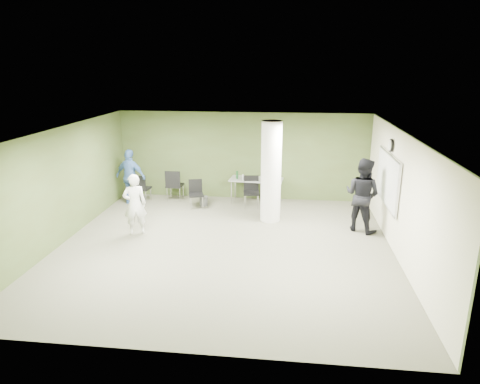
# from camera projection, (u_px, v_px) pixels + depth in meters

# --- Properties ---
(floor) EXTENTS (8.00, 8.00, 0.00)m
(floor) POSITION_uv_depth(u_px,v_px,m) (225.00, 247.00, 10.34)
(floor) COLOR #545342
(floor) RESTS_ON ground
(ceiling) EXTENTS (8.00, 8.00, 0.00)m
(ceiling) POSITION_uv_depth(u_px,v_px,m) (223.00, 131.00, 9.53)
(ceiling) COLOR white
(ceiling) RESTS_ON wall_back
(wall_back) EXTENTS (8.00, 2.80, 0.02)m
(wall_back) POSITION_uv_depth(u_px,v_px,m) (243.00, 156.00, 13.74)
(wall_back) COLOR #455126
(wall_back) RESTS_ON floor
(wall_left) EXTENTS (0.02, 8.00, 2.80)m
(wall_left) POSITION_uv_depth(u_px,v_px,m) (61.00, 186.00, 10.38)
(wall_left) COLOR #455126
(wall_left) RESTS_ON floor
(wall_right_cream) EXTENTS (0.02, 8.00, 2.80)m
(wall_right_cream) POSITION_uv_depth(u_px,v_px,m) (402.00, 197.00, 9.49)
(wall_right_cream) COLOR beige
(wall_right_cream) RESTS_ON floor
(column) EXTENTS (0.56, 0.56, 2.80)m
(column) POSITION_uv_depth(u_px,v_px,m) (271.00, 172.00, 11.73)
(column) COLOR silver
(column) RESTS_ON floor
(whiteboard) EXTENTS (0.05, 2.30, 1.30)m
(whiteboard) POSITION_uv_depth(u_px,v_px,m) (387.00, 179.00, 10.61)
(whiteboard) COLOR silver
(whiteboard) RESTS_ON wall_right_cream
(wall_clock) EXTENTS (0.06, 0.32, 0.32)m
(wall_clock) POSITION_uv_depth(u_px,v_px,m) (391.00, 145.00, 10.37)
(wall_clock) COLOR black
(wall_clock) RESTS_ON wall_right_cream
(folding_table) EXTENTS (1.70, 0.85, 1.03)m
(folding_table) POSITION_uv_depth(u_px,v_px,m) (256.00, 180.00, 13.43)
(folding_table) COLOR gray
(folding_table) RESTS_ON floor
(wastebasket) EXTENTS (0.26, 0.26, 0.30)m
(wastebasket) POSITION_uv_depth(u_px,v_px,m) (204.00, 201.00, 13.30)
(wastebasket) COLOR #4C4C4C
(wastebasket) RESTS_ON floor
(chair_back_left) EXTENTS (0.51, 0.51, 0.92)m
(chair_back_left) POSITION_uv_depth(u_px,v_px,m) (141.00, 186.00, 13.47)
(chair_back_left) COLOR black
(chair_back_left) RESTS_ON floor
(chair_back_right) EXTENTS (0.51, 0.51, 1.02)m
(chair_back_right) POSITION_uv_depth(u_px,v_px,m) (174.00, 183.00, 13.63)
(chair_back_right) COLOR black
(chair_back_right) RESTS_ON floor
(chair_table_left) EXTENTS (0.54, 0.54, 0.86)m
(chair_table_left) POSITION_uv_depth(u_px,v_px,m) (196.00, 192.00, 13.06)
(chair_table_left) COLOR black
(chair_table_left) RESTS_ON floor
(chair_table_right) EXTENTS (0.53, 0.53, 0.96)m
(chair_table_right) POSITION_uv_depth(u_px,v_px,m) (251.00, 189.00, 13.10)
(chair_table_right) COLOR black
(chair_table_right) RESTS_ON floor
(woman_white) EXTENTS (0.69, 0.58, 1.60)m
(woman_white) POSITION_uv_depth(u_px,v_px,m) (135.00, 204.00, 10.92)
(woman_white) COLOR white
(woman_white) RESTS_ON floor
(man_black) EXTENTS (1.20, 1.15, 1.95)m
(man_black) POSITION_uv_depth(u_px,v_px,m) (362.00, 195.00, 11.11)
(man_black) COLOR black
(man_black) RESTS_ON floor
(man_blue) EXTENTS (1.09, 0.65, 1.74)m
(man_blue) POSITION_uv_depth(u_px,v_px,m) (131.00, 177.00, 13.30)
(man_blue) COLOR #476FB0
(man_blue) RESTS_ON floor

